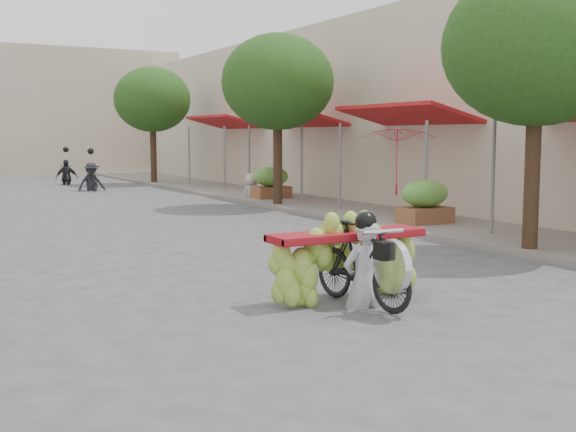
{
  "coord_description": "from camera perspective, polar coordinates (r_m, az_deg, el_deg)",
  "views": [
    {
      "loc": [
        -4.82,
        -5.44,
        2.19
      ],
      "look_at": [
        -0.15,
        3.15,
        1.1
      ],
      "focal_mm": 45.0,
      "sensor_mm": 36.0,
      "label": 1
    }
  ],
  "objects": [
    {
      "name": "bg_motorbike_b",
      "position": [
        29.82,
        -15.29,
        3.52
      ],
      "size": [
        1.06,
        1.83,
        1.95
      ],
      "color": "black",
      "rests_on": "ground"
    },
    {
      "name": "ground",
      "position": [
        7.59,
        12.66,
        -10.57
      ],
      "size": [
        120.0,
        120.0,
        0.0
      ],
      "primitive_type": "plane",
      "color": "#55555A",
      "rests_on": "ground"
    },
    {
      "name": "banana_motorbike",
      "position": [
        9.43,
        5.44,
        -2.8
      ],
      "size": [
        2.2,
        1.93,
        2.07
      ],
      "color": "black",
      "rests_on": "ground"
    },
    {
      "name": "pedestrian",
      "position": [
        24.86,
        -2.88,
        3.4
      ],
      "size": [
        0.84,
        0.57,
        1.58
      ],
      "rotation": [
        0.0,
        0.0,
        3.28
      ],
      "color": "silver",
      "rests_on": "ground"
    },
    {
      "name": "produce_crate_far",
      "position": [
        24.15,
        -1.35,
        2.85
      ],
      "size": [
        1.2,
        0.88,
        1.16
      ],
      "color": "brown",
      "rests_on": "ground"
    },
    {
      "name": "street_tree_far",
      "position": [
        33.1,
        -10.67,
        9.01
      ],
      "size": [
        3.4,
        3.4,
        5.25
      ],
      "color": "#3A2719",
      "rests_on": "ground"
    },
    {
      "name": "street_tree_near",
      "position": [
        14.0,
        19.07,
        12.55
      ],
      "size": [
        3.4,
        3.4,
        5.25
      ],
      "color": "#3A2719",
      "rests_on": "ground"
    },
    {
      "name": "street_tree_mid",
      "position": [
        22.02,
        -0.83,
        10.51
      ],
      "size": [
        3.4,
        3.4,
        5.25
      ],
      "color": "#3A2719",
      "rests_on": "ground"
    },
    {
      "name": "sidewalk_right",
      "position": [
        23.71,
        1.48,
        1.2
      ],
      "size": [
        4.0,
        60.0,
        0.12
      ],
      "primitive_type": "cube",
      "color": "gray",
      "rests_on": "ground"
    },
    {
      "name": "bg_motorbike_c",
      "position": [
        33.83,
        -17.11,
        3.76
      ],
      "size": [
        1.05,
        1.56,
        1.95
      ],
      "color": "black",
      "rests_on": "ground"
    },
    {
      "name": "shophouse_row_right",
      "position": [
        25.71,
        12.42,
        8.02
      ],
      "size": [
        9.77,
        40.0,
        6.0
      ],
      "color": "beige",
      "rests_on": "ground"
    },
    {
      "name": "produce_crate_mid",
      "position": [
        17.44,
        10.77,
        1.39
      ],
      "size": [
        1.2,
        0.88,
        1.16
      ],
      "color": "brown",
      "rests_on": "ground"
    },
    {
      "name": "market_umbrella",
      "position": [
        17.71,
        8.73,
        7.15
      ],
      "size": [
        1.98,
        1.98,
        1.71
      ],
      "rotation": [
        0.0,
        0.0,
        -0.05
      ],
      "color": "red",
      "rests_on": "ground"
    }
  ]
}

